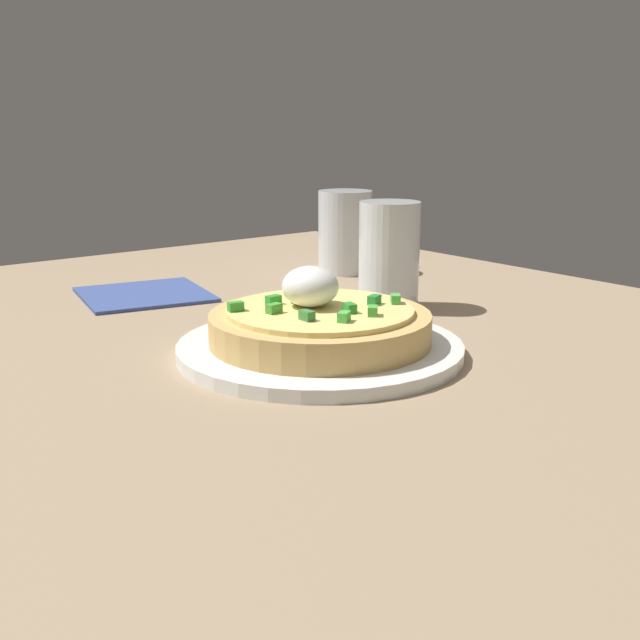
{
  "coord_description": "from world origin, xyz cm",
  "views": [
    {
      "loc": [
        57.47,
        -45.11,
        22.72
      ],
      "look_at": [
        6.76,
        -4.62,
        5.88
      ],
      "focal_mm": 43.46,
      "sensor_mm": 36.0,
      "label": 1
    }
  ],
  "objects_px": {
    "plate": "(320,348)",
    "cup_far": "(389,262)",
    "napkin": "(144,295)",
    "cup_near": "(345,235)",
    "pizza": "(319,323)"
  },
  "relations": [
    {
      "from": "cup_near",
      "to": "napkin",
      "type": "height_order",
      "value": "cup_near"
    },
    {
      "from": "cup_far",
      "to": "napkin",
      "type": "relative_size",
      "value": 0.83
    },
    {
      "from": "cup_near",
      "to": "napkin",
      "type": "xyz_separation_m",
      "value": [
        -0.03,
        -0.28,
        -0.05
      ]
    },
    {
      "from": "cup_near",
      "to": "napkin",
      "type": "bearing_deg",
      "value": -96.91
    },
    {
      "from": "cup_near",
      "to": "napkin",
      "type": "distance_m",
      "value": 0.28
    },
    {
      "from": "napkin",
      "to": "cup_far",
      "type": "bearing_deg",
      "value": 39.63
    },
    {
      "from": "pizza",
      "to": "cup_far",
      "type": "bearing_deg",
      "value": 117.97
    },
    {
      "from": "cup_near",
      "to": "cup_far",
      "type": "relative_size",
      "value": 0.94
    },
    {
      "from": "pizza",
      "to": "cup_far",
      "type": "relative_size",
      "value": 1.67
    },
    {
      "from": "cup_far",
      "to": "napkin",
      "type": "bearing_deg",
      "value": -140.37
    },
    {
      "from": "plate",
      "to": "napkin",
      "type": "xyz_separation_m",
      "value": [
        -0.31,
        -0.02,
        -0.0
      ]
    },
    {
      "from": "plate",
      "to": "cup_far",
      "type": "height_order",
      "value": "cup_far"
    },
    {
      "from": "cup_near",
      "to": "pizza",
      "type": "bearing_deg",
      "value": -43.73
    },
    {
      "from": "plate",
      "to": "pizza",
      "type": "distance_m",
      "value": 0.02
    },
    {
      "from": "plate",
      "to": "cup_near",
      "type": "xyz_separation_m",
      "value": [
        -0.27,
        0.26,
        0.04
      ]
    }
  ]
}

